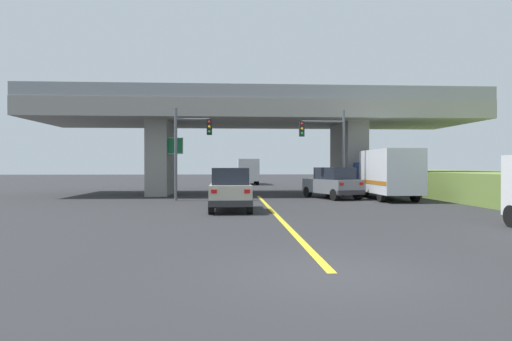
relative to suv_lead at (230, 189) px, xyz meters
The scene contains 10 objects.
ground 12.86m from the suv_lead, 81.19° to the left, with size 160.00×160.00×0.00m, color #2B2B2D.
overpass_bridge 13.54m from the suv_lead, 81.19° to the left, with size 32.07×9.22×7.49m.
lane_divider_stripe 2.43m from the suv_lead, 27.60° to the right, with size 0.20×22.40×0.01m, color yellow.
suv_lead is the anchor object (origin of this frame).
suv_crossing 9.96m from the suv_lead, 48.40° to the left, with size 3.29×4.83×2.02m.
box_truck 11.76m from the suv_lead, 33.44° to the left, with size 2.33×7.17×3.11m.
traffic_signal_nearside 9.83m from the suv_lead, 48.53° to the left, with size 2.95×0.36×5.69m.
traffic_signal_farside 7.34m from the suv_lead, 112.17° to the left, with size 2.29×0.36×5.64m.
highway_sign 11.30m from the suv_lead, 110.78° to the left, with size 1.31×0.17×4.26m.
semi_truck_distant 30.38m from the suv_lead, 86.11° to the left, with size 2.33×6.63×2.91m.
Camera 1 is at (-2.00, -8.46, 2.09)m, focal length 30.93 mm.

